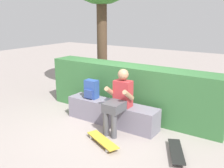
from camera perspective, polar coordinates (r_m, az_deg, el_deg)
name	(u,v)px	position (r m, az deg, el deg)	size (l,w,h in m)	color
ground_plane	(100,130)	(5.13, -2.62, -10.28)	(24.00, 24.00, 0.00)	gray
bench_main	(112,113)	(5.34, -0.07, -6.48)	(2.02, 0.43, 0.46)	slate
person_skater	(119,99)	(4.87, 1.57, -3.31)	(0.49, 0.62, 1.21)	#B73338
skateboard_near_person	(102,140)	(4.59, -2.16, -12.50)	(0.81, 0.51, 0.09)	gold
skateboard_beside_bench	(176,151)	(4.38, 14.22, -14.43)	(0.53, 0.81, 0.09)	black
backpack_on_bench	(91,89)	(5.48, -4.66, -1.23)	(0.28, 0.23, 0.40)	#2D4C99
hedge_row	(130,90)	(5.72, 4.15, -1.43)	(4.12, 0.58, 1.14)	#366C39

